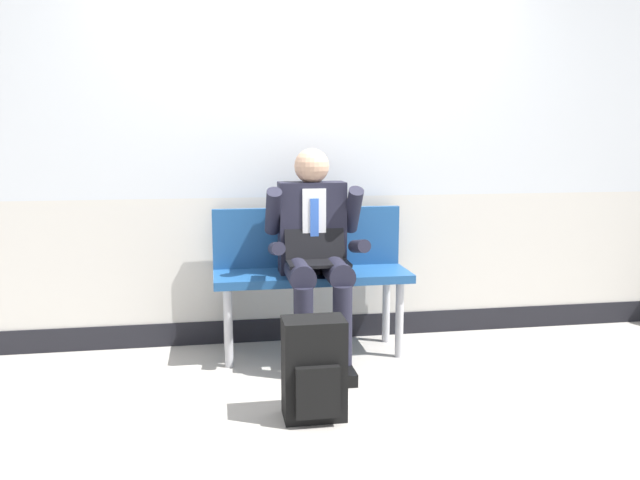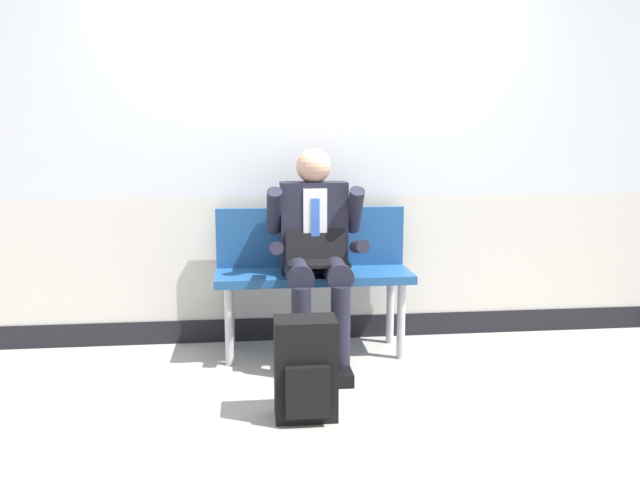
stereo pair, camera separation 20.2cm
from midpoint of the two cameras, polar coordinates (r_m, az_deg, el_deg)
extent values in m
plane|color=#9E9991|center=(3.67, -0.87, -12.08)|extent=(18.00, 18.00, 0.00)
cube|color=silver|center=(4.21, -2.55, 19.30)|extent=(6.75, 0.12, 2.23)
cube|color=beige|center=(4.22, -2.40, -1.44)|extent=(6.75, 0.12, 0.80)
cube|color=black|center=(4.33, -2.36, -7.67)|extent=(6.75, 0.14, 0.15)
cube|color=navy|center=(3.88, -2.23, -3.24)|extent=(1.19, 0.42, 0.05)
cube|color=navy|center=(4.02, -2.58, 0.27)|extent=(1.19, 0.04, 0.38)
cylinder|color=#B7B7BC|center=(3.78, -9.78, -7.83)|extent=(0.05, 0.05, 0.47)
cylinder|color=#B7B7BC|center=(4.06, -9.78, -6.60)|extent=(0.05, 0.05, 0.47)
cylinder|color=#B7B7BC|center=(3.91, 5.68, -7.16)|extent=(0.05, 0.05, 0.47)
cylinder|color=#B7B7BC|center=(4.19, 4.60, -6.03)|extent=(0.05, 0.05, 0.47)
cylinder|color=#1E1E2D|center=(3.65, -3.52, -2.93)|extent=(0.15, 0.40, 0.15)
cylinder|color=#1E1E2D|center=(3.55, -3.14, -8.40)|extent=(0.11, 0.11, 0.52)
cube|color=black|center=(3.57, -3.00, -12.14)|extent=(0.10, 0.26, 0.07)
cylinder|color=#1E1E2D|center=(3.68, -0.12, -2.82)|extent=(0.15, 0.40, 0.15)
cylinder|color=#1E1E2D|center=(3.58, 0.39, -8.24)|extent=(0.11, 0.11, 0.52)
cube|color=black|center=(3.60, 0.56, -11.95)|extent=(0.10, 0.26, 0.07)
cube|color=#1E1E2D|center=(3.83, -2.26, 1.14)|extent=(0.40, 0.18, 0.55)
cube|color=silver|center=(3.73, -2.08, 1.70)|extent=(0.14, 0.01, 0.39)
cube|color=blue|center=(3.73, -2.06, 1.23)|extent=(0.05, 0.01, 0.33)
sphere|color=tan|center=(3.80, -2.29, 6.67)|extent=(0.21, 0.21, 0.21)
cylinder|color=#1E1E2D|center=(3.72, -5.80, 2.57)|extent=(0.09, 0.25, 0.30)
cylinder|color=#1E1E2D|center=(3.58, -5.56, -0.79)|extent=(0.08, 0.27, 0.12)
cylinder|color=#1E1E2D|center=(3.79, 1.48, 2.73)|extent=(0.09, 0.25, 0.30)
cylinder|color=#1E1E2D|center=(3.65, 1.98, -0.58)|extent=(0.08, 0.27, 0.12)
cube|color=black|center=(3.63, -1.75, -2.13)|extent=(0.35, 0.22, 0.02)
cube|color=black|center=(3.73, -2.04, -0.08)|extent=(0.35, 0.08, 0.21)
cube|color=black|center=(3.08, -2.48, -11.50)|extent=(0.30, 0.19, 0.49)
cube|color=black|center=(3.00, -2.19, -13.58)|extent=(0.21, 0.04, 0.25)
camera|label=1|loc=(0.10, -91.59, -0.26)|focal=35.51mm
camera|label=2|loc=(0.10, 88.41, 0.26)|focal=35.51mm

